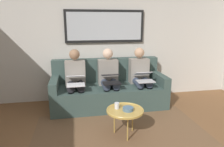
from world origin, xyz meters
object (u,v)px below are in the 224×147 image
(framed_mirror, at_px, (105,26))
(cup, at_px, (117,106))
(coffee_table, at_px, (125,111))
(person_middle, at_px, (109,76))
(person_left, at_px, (140,75))
(laptop_white, at_px, (76,80))
(laptop_silver, at_px, (144,77))
(bowl, at_px, (128,109))
(person_right, at_px, (75,78))
(couch, at_px, (108,90))
(laptop_black, at_px, (111,78))

(framed_mirror, distance_m, cup, 1.90)
(coffee_table, height_order, person_middle, person_middle)
(person_left, relative_size, laptop_white, 2.96)
(coffee_table, xyz_separation_m, laptop_silver, (-0.60, -0.92, 0.24))
(cup, relative_size, bowl, 0.57)
(person_middle, xyz_separation_m, laptop_white, (0.64, 0.23, 0.02))
(person_middle, bearing_deg, laptop_silver, 160.22)
(laptop_white, bearing_deg, person_right, -90.00)
(person_left, relative_size, person_middle, 1.00)
(bowl, bearing_deg, cup, -34.07)
(coffee_table, bearing_deg, cup, -30.90)
(cup, bearing_deg, couch, -93.15)
(bowl, bearing_deg, person_middle, -86.10)
(coffee_table, distance_m, cup, 0.14)
(couch, bearing_deg, laptop_silver, 154.96)
(framed_mirror, distance_m, person_right, 1.23)
(couch, distance_m, person_middle, 0.31)
(cup, xyz_separation_m, person_right, (0.58, -1.08, 0.16))
(laptop_silver, xyz_separation_m, person_right, (1.28, -0.23, -0.02))
(framed_mirror, relative_size, coffee_table, 3.01)
(laptop_silver, xyz_separation_m, person_middle, (0.64, -0.23, -0.02))
(framed_mirror, height_order, person_right, framed_mirror)
(person_left, relative_size, laptop_silver, 3.00)
(cup, bearing_deg, person_middle, -93.35)
(framed_mirror, height_order, cup, framed_mirror)
(person_left, xyz_separation_m, laptop_white, (1.28, 0.23, 0.02))
(laptop_white, bearing_deg, cup, 124.14)
(framed_mirror, height_order, person_left, framed_mirror)
(coffee_table, height_order, laptop_white, laptop_white)
(framed_mirror, relative_size, person_middle, 1.43)
(laptop_black, relative_size, person_right, 0.32)
(person_left, xyz_separation_m, person_right, (1.28, 0.00, 0.00))
(couch, relative_size, laptop_silver, 5.79)
(person_left, height_order, laptop_white, person_left)
(cup, distance_m, laptop_white, 1.04)
(coffee_table, relative_size, person_left, 0.48)
(couch, height_order, laptop_black, couch)
(laptop_silver, distance_m, person_right, 1.30)
(person_right, bearing_deg, framed_mirror, -144.47)
(laptop_silver, distance_m, person_middle, 0.68)
(person_left, height_order, person_middle, same)
(person_middle, bearing_deg, coffee_table, 92.23)
(coffee_table, bearing_deg, couch, -87.90)
(person_left, height_order, laptop_silver, person_left)
(laptop_white, bearing_deg, couch, -154.68)
(person_middle, bearing_deg, person_left, 180.00)
(person_right, bearing_deg, person_left, 180.00)
(coffee_table, height_order, cup, cup)
(laptop_silver, xyz_separation_m, laptop_black, (0.64, 0.01, 0.00))
(couch, height_order, bowl, couch)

